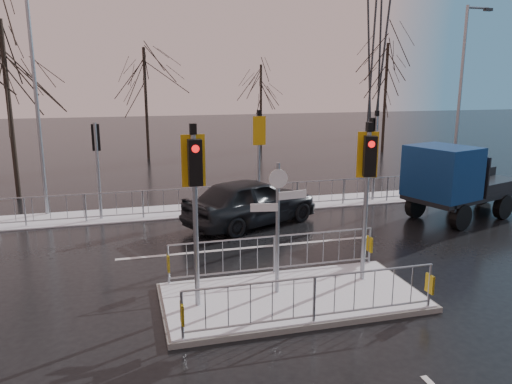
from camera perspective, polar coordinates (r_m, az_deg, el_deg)
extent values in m
plane|color=black|center=(11.94, 4.09, -12.18)|extent=(120.00, 120.00, 0.00)
cube|color=white|center=(19.79, -4.11, -1.88)|extent=(30.00, 2.00, 0.04)
cube|color=silver|center=(15.31, -0.61, -6.37)|extent=(8.00, 0.15, 0.01)
cube|color=slate|center=(11.92, 4.10, -11.92)|extent=(6.00, 3.00, 0.12)
cube|color=white|center=(11.89, 4.10, -11.59)|extent=(5.85, 2.85, 0.03)
cube|color=gold|center=(9.89, -8.45, -13.57)|extent=(0.05, 0.28, 0.42)
cube|color=gold|center=(11.70, 19.24, -9.87)|extent=(0.05, 0.28, 0.42)
cube|color=gold|center=(12.41, -10.00, -8.00)|extent=(0.05, 0.28, 0.42)
cube|color=gold|center=(13.90, 12.86, -5.83)|extent=(0.05, 0.28, 0.42)
cylinder|color=gray|center=(10.73, -6.92, -3.62)|extent=(0.11, 0.11, 3.80)
cube|color=black|center=(10.25, -6.98, 3.35)|extent=(0.28, 0.22, 0.95)
cylinder|color=red|center=(10.10, -6.93, 4.93)|extent=(0.16, 0.04, 0.16)
cube|color=#D89C0C|center=(10.50, -7.18, 3.57)|extent=(0.50, 0.03, 1.10)
cube|color=black|center=(10.34, -7.22, 7.17)|extent=(0.14, 0.14, 0.22)
cylinder|color=gray|center=(12.39, 12.40, -1.83)|extent=(0.11, 0.11, 3.70)
cube|color=black|center=(11.95, 12.88, 3.99)|extent=(0.33, 0.28, 0.95)
cylinder|color=red|center=(11.81, 13.07, 5.34)|extent=(0.16, 0.08, 0.16)
cube|color=#D89C0C|center=(12.20, 12.62, 4.17)|extent=(0.49, 0.16, 1.10)
cube|color=black|center=(12.05, 12.85, 7.27)|extent=(0.14, 0.14, 0.22)
cylinder|color=gray|center=(11.43, 2.47, -4.34)|extent=(0.09, 0.09, 3.10)
cube|color=silver|center=(11.32, 4.20, -0.33)|extent=(0.70, 0.14, 0.18)
cube|color=silver|center=(11.19, 0.93, -1.78)|extent=(0.62, 0.15, 0.18)
cylinder|color=silver|center=(11.10, 2.58, 1.54)|extent=(0.44, 0.03, 0.44)
cylinder|color=gray|center=(18.80, -17.61, 2.28)|extent=(0.11, 0.11, 3.50)
cube|color=black|center=(18.81, -17.83, 5.97)|extent=(0.28, 0.22, 0.95)
cylinder|color=red|center=(18.89, -17.88, 6.91)|extent=(0.16, 0.04, 0.16)
cylinder|color=gray|center=(19.46, 0.32, 3.38)|extent=(0.11, 0.11, 3.60)
cube|color=black|center=(19.47, 0.18, 7.10)|extent=(0.28, 0.22, 0.95)
cylinder|color=red|center=(19.54, 0.10, 8.00)|extent=(0.16, 0.04, 0.16)
cube|color=#D89C0C|center=(19.22, 0.38, 7.02)|extent=(0.50, 0.03, 1.10)
cube|color=black|center=(19.24, 0.33, 9.03)|extent=(0.14, 0.14, 0.22)
cylinder|color=gray|center=(21.34, 13.40, 3.73)|extent=(0.11, 0.11, 3.50)
cube|color=black|center=(21.32, 13.24, 6.99)|extent=(0.33, 0.28, 0.95)
cylinder|color=red|center=(21.37, 13.08, 7.82)|extent=(0.16, 0.08, 0.16)
cube|color=black|center=(21.13, 13.67, 8.74)|extent=(0.14, 0.14, 0.22)
imported|color=black|center=(17.45, -0.56, -1.06)|extent=(5.36, 3.86, 1.70)
cylinder|color=black|center=(18.30, 22.35, -2.67)|extent=(0.94, 0.54, 0.90)
cylinder|color=black|center=(19.38, 17.78, -1.49)|extent=(0.94, 0.54, 0.90)
cylinder|color=black|center=(20.39, 26.38, -1.53)|extent=(0.94, 0.54, 0.90)
cylinder|color=black|center=(21.36, 22.05, -0.52)|extent=(0.94, 0.54, 0.90)
cylinder|color=black|center=(22.84, 24.63, 0.07)|extent=(0.94, 0.54, 0.90)
cube|color=black|center=(20.47, 23.73, 0.02)|extent=(6.28, 3.82, 0.14)
cube|color=navy|center=(18.61, 20.50, 2.16)|extent=(2.38, 2.61, 1.80)
cube|color=black|center=(19.25, 22.13, 3.45)|extent=(0.60, 1.72, 0.99)
cube|color=#2D3033|center=(18.38, 19.25, -1.06)|extent=(0.75, 2.00, 0.31)
cube|color=black|center=(21.27, 25.22, 0.68)|extent=(4.43, 3.29, 0.11)
cube|color=black|center=(19.54, 22.43, 2.10)|extent=(0.74, 2.07, 1.35)
cylinder|color=black|center=(23.15, -26.31, 8.17)|extent=(0.20, 0.20, 7.36)
cylinder|color=black|center=(32.28, -12.44, 9.74)|extent=(0.19, 0.19, 6.90)
cylinder|color=black|center=(35.58, 0.56, 9.56)|extent=(0.16, 0.16, 5.98)
cylinder|color=black|center=(35.86, 14.53, 10.28)|extent=(0.20, 0.20, 7.36)
cylinder|color=gray|center=(23.46, 22.20, 9.37)|extent=(0.14, 0.14, 8.00)
cylinder|color=gray|center=(23.91, 24.04, 18.67)|extent=(1.00, 0.10, 0.10)
cube|color=#2D3033|center=(24.21, 24.99, 18.37)|extent=(0.35, 0.18, 0.12)
cylinder|color=gray|center=(19.93, -23.75, 9.07)|extent=(0.14, 0.14, 8.20)
cylinder|color=#2D3033|center=(46.72, 14.09, 18.59)|extent=(1.18, 1.18, 19.97)
cylinder|color=#2D3033|center=(46.16, 12.71, 18.73)|extent=(1.18, 1.18, 19.97)
cylinder|color=#2D3033|center=(45.68, 14.85, 18.69)|extent=(1.18, 1.18, 19.97)
cylinder|color=#2D3033|center=(45.10, 13.46, 18.84)|extent=(1.18, 1.18, 19.97)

